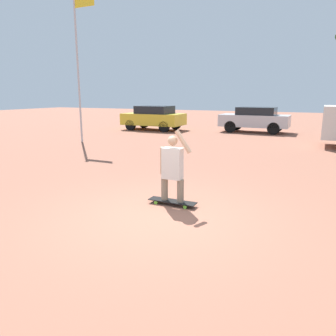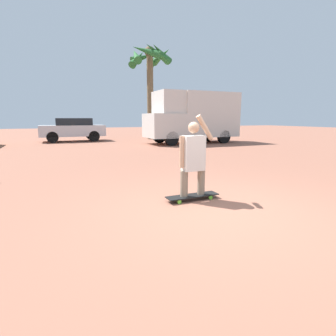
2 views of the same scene
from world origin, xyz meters
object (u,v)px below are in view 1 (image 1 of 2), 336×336
at_px(skateboard, 172,201).
at_px(flagpole, 79,59).
at_px(parked_car_silver, 255,119).
at_px(person_skateboarder, 172,166).
at_px(parked_car_yellow, 154,117).

height_order(skateboard, flagpole, flagpole).
distance_m(skateboard, parked_car_silver, 14.30).
xyz_separation_m(skateboard, parked_car_silver, (-1.08, 14.24, 0.73)).
distance_m(person_skateboarder, flagpole, 10.47).
xyz_separation_m(skateboard, flagpole, (-7.65, 6.49, 3.75)).
bearing_deg(parked_car_yellow, skateboard, -60.77).
bearing_deg(flagpole, skateboard, -40.30).
bearing_deg(skateboard, flagpole, 139.70).
bearing_deg(person_skateboarder, flagpole, 139.69).
bearing_deg(parked_car_silver, person_skateboarder, -85.68).
distance_m(parked_car_yellow, flagpole, 7.03).
distance_m(person_skateboarder, parked_car_silver, 14.28).
xyz_separation_m(skateboard, parked_car_yellow, (-7.17, 12.82, 0.73)).
height_order(person_skateboarder, parked_car_yellow, person_skateboarder).
xyz_separation_m(skateboard, person_skateboarder, (-0.00, 0.00, 0.76)).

